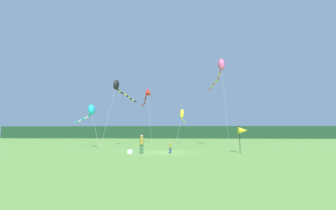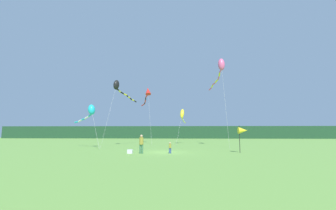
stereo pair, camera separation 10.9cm
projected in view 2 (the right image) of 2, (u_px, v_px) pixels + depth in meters
The scene contains 11 objects.
ground_plane at pixel (165, 152), 22.88m from camera, with size 120.00×120.00×0.00m, color #6B9E42.
distant_treeline at pixel (175, 132), 67.73m from camera, with size 108.00×2.31×3.72m, color #1E4228.
person_adult at pixel (141, 143), 21.55m from camera, with size 0.40×0.40×1.81m.
person_child at pixel (170, 147), 21.78m from camera, with size 0.24×0.24×1.07m.
cooler_box at pixel (130, 152), 21.55m from camera, with size 0.50×0.41×0.38m, color silver.
banner_flag_pole at pixel (243, 131), 22.29m from camera, with size 0.90×0.70×2.71m.
kite_red at pixel (147, 93), 39.80m from camera, with size 3.33×9.20×10.02m.
kite_yellow at pixel (182, 115), 38.14m from camera, with size 1.71×7.67×6.08m.
kite_rainbow at pixel (220, 67), 32.42m from camera, with size 1.56×9.31×12.64m.
kite_black at pixel (118, 87), 33.08m from camera, with size 3.03×8.41×9.75m.
kite_cyan at pixel (90, 111), 28.96m from camera, with size 5.15×4.13×5.72m.
Camera 2 is at (1.51, -23.25, 2.13)m, focal length 23.78 mm.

